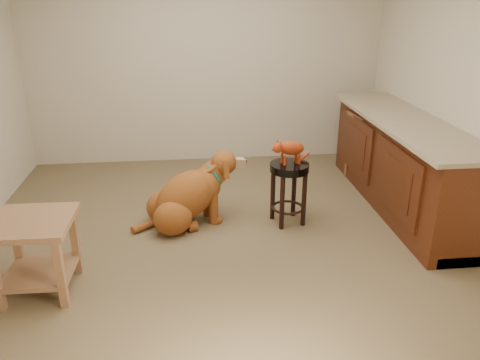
{
  "coord_description": "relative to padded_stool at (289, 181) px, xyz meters",
  "views": [
    {
      "loc": [
        -0.24,
        -4.03,
        2.14
      ],
      "look_at": [
        0.22,
        0.08,
        0.45
      ],
      "focal_mm": 35.0,
      "sensor_mm": 36.0,
      "label": 1
    }
  ],
  "objects": [
    {
      "name": "wood_stool",
      "position": [
        1.16,
        0.94,
        -0.0
      ],
      "size": [
        0.47,
        0.47,
        0.82
      ],
      "rotation": [
        0.0,
        0.0,
        0.06
      ],
      "color": "brown",
      "rests_on": "ground"
    },
    {
      "name": "tabby_kitten",
      "position": [
        -0.01,
        -0.0,
        0.32
      ],
      "size": [
        0.41,
        0.23,
        0.27
      ],
      "rotation": [
        0.0,
        0.0,
        0.22
      ],
      "color": "maroon",
      "rests_on": "padded_stool"
    },
    {
      "name": "floor",
      "position": [
        -0.69,
        -0.04,
        -0.43
      ],
      "size": [
        4.5,
        4.0,
        0.01
      ],
      "primitive_type": "cube",
      "color": "brown",
      "rests_on": "ground"
    },
    {
      "name": "padded_stool",
      "position": [
        0.0,
        0.0,
        0.0
      ],
      "size": [
        0.38,
        0.38,
        0.61
      ],
      "rotation": [
        0.0,
        0.0,
        0.22
      ],
      "color": "black",
      "rests_on": "ground"
    },
    {
      "name": "side_table",
      "position": [
        -2.09,
        -0.91,
        -0.04
      ],
      "size": [
        0.59,
        0.59,
        0.6
      ],
      "rotation": [
        0.0,
        0.0,
        -0.02
      ],
      "color": "brown",
      "rests_on": "ground"
    },
    {
      "name": "golden_retriever",
      "position": [
        -0.97,
        0.07,
        -0.15
      ],
      "size": [
        1.15,
        0.69,
        0.75
      ],
      "rotation": [
        0.0,
        0.0,
        0.3
      ],
      "color": "brown",
      "rests_on": "ground"
    },
    {
      "name": "room_shell",
      "position": [
        -0.69,
        -0.04,
        1.24
      ],
      "size": [
        4.54,
        4.04,
        2.62
      ],
      "color": "#BFB59A",
      "rests_on": "ground"
    },
    {
      "name": "cabinet_run",
      "position": [
        1.26,
        0.26,
        0.01
      ],
      "size": [
        0.7,
        2.56,
        0.94
      ],
      "color": "#461E0C",
      "rests_on": "ground"
    }
  ]
}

